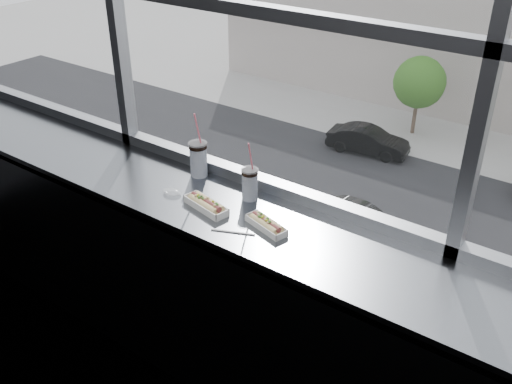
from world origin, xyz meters
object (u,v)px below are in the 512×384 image
Objects in this scene: car_near_b at (360,222)px; tree_left at (419,82)px; soda_cup_left at (198,157)px; car_near_a at (210,171)px; hotdog_tray_left at (206,204)px; wrapper at (172,191)px; pedestrian_a at (478,125)px; car_far_a at (368,136)px; loose_straw at (233,232)px; hotdog_tray_right at (266,224)px; soda_cup_right at (250,182)px.

tree_left is at bearing 18.32° from car_near_b.
car_near_a is at bearing 130.86° from soda_cup_left.
hotdog_tray_left reaches higher than car_near_b.
soda_cup_left is 0.26m from wrapper.
soda_cup_left is at bearing 10.32° from pedestrian_a.
soda_cup_left is at bearing -165.96° from car_far_a.
loose_straw is 0.05× the size of tree_left.
tree_left is at bearing 123.98° from hotdog_tray_right.
pedestrian_a is at bearing -51.03° from car_far_a.
car_far_a is 4.60m from tree_left.
tree_left is (-9.27, 28.31, -9.03)m from hotdog_tray_right.
tree_left reaches higher than car_near_b.
hotdog_tray_left is at bearing -165.64° from car_far_a.
car_near_a is at bearing 95.99° from car_near_b.
soda_cup_right is (0.12, 0.21, 0.07)m from hotdog_tray_left.
car_near_b is 12.67m from pedestrian_a.
pedestrian_a is (8.69, 12.64, 0.19)m from car_near_a.
soda_cup_right is 0.41m from wrapper.
hotdog_tray_left is at bearing 10.73° from pedestrian_a.
loose_straw is at bearing -165.24° from car_far_a.
tree_left is at bearing 107.05° from wrapper.
soda_cup_right is at bearing -152.31° from car_near_b.
soda_cup_right reaches higher than car_near_b.
car_near_a is at bearing 130.48° from wrapper.
car_near_b is 2.77× the size of pedestrian_a.
soda_cup_right is (-0.22, 0.17, 0.07)m from hotdog_tray_right.
pedestrian_a is (-5.83, 28.95, -10.96)m from hotdog_tray_right.
hotdog_tray_right is 0.16m from loose_straw.
hotdog_tray_left reaches higher than pedestrian_a.
tree_left is at bearing 107.15° from soda_cup_left.
pedestrian_a is at bearing 112.37° from hotdog_tray_left.
loose_straw is (0.49, -0.34, -0.10)m from soda_cup_left.
loose_straw reaches higher than car_near_a.
wrapper is 20.61m from car_near_b.
wrapper is at bearing -162.16° from hotdog_tray_right.
hotdog_tray_left is 0.37m from soda_cup_left.
soda_cup_left is (-0.60, 0.22, 0.08)m from hotdog_tray_right.
car_far_a is at bearing 111.75° from soda_cup_left.
hotdog_tray_right is 0.64m from soda_cup_left.
wrapper is at bearing -140.45° from car_near_a.
car_far_a is at bearing 123.72° from hotdog_tray_left.
loose_straw is 31.20m from tree_left.
hotdog_tray_right is at bearing -38.09° from soda_cup_right.
loose_straw is at bearing -11.96° from wrapper.
soda_cup_left is (-0.26, 0.25, 0.08)m from hotdog_tray_left.
tree_left is at bearing -79.40° from pedestrian_a.
car_near_a is 7.87m from car_near_b.
car_near_b is (-6.54, 16.43, -11.00)m from loose_straw.
tree_left reaches higher than pedestrian_a.
pedestrian_a is at bearing 100.32° from soda_cup_left.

